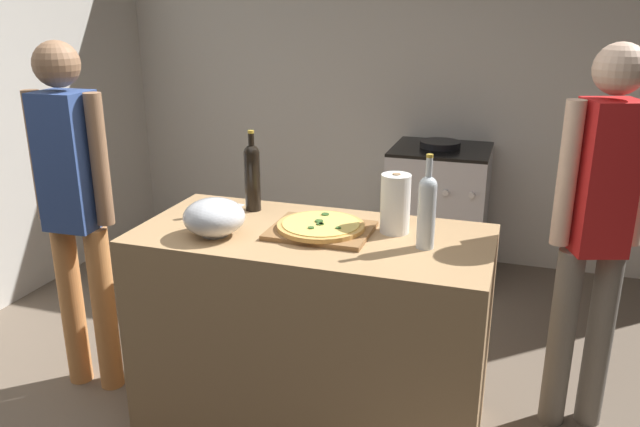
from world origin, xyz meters
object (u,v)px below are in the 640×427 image
Objects in this scene: pizza at (321,226)px; person_in_red at (597,222)px; paper_towel_roll at (395,204)px; wine_bottle_clear at (252,175)px; wine_bottle_green at (427,209)px; person_in_stripes at (74,200)px; stove at (438,212)px; mixing_bowl at (214,217)px.

pizza is 1.11m from person_in_red.
paper_towel_roll is (0.28, 0.10, 0.09)m from pizza.
person_in_red reaches higher than pizza.
wine_bottle_clear reaches higher than paper_towel_roll.
person_in_stripes reaches higher than wine_bottle_green.
wine_bottle_green reaches higher than stove.
wine_bottle_clear reaches higher than pizza.
wine_bottle_clear is (-0.80, 0.22, 0.01)m from wine_bottle_green.
person_in_stripes reaches higher than paper_towel_roll.
wine_bottle_green is at bearing -15.25° from wine_bottle_clear.
pizza is 0.22× the size of person_in_stripes.
mixing_bowl is at bearing -171.07° from wine_bottle_green.
stove is (0.62, 1.60, -0.61)m from wine_bottle_clear.
wine_bottle_clear is at bearing 164.75° from wine_bottle_green.
person_in_red is (1.43, 0.17, -0.12)m from wine_bottle_clear.
wine_bottle_green reaches higher than pizza.
stove is at bearing 52.87° from person_in_stripes.
mixing_bowl reaches higher than stove.
pizza is at bearing -161.36° from person_in_red.
wine_bottle_clear is 1.82m from stove.
mixing_bowl is 1.01× the size of paper_towel_roll.
wine_bottle_clear is 0.39× the size of stove.
wine_bottle_clear is (-0.38, 0.19, 0.13)m from pizza.
wine_bottle_green is at bearing -148.55° from person_in_red.
stove is 1.72m from person_in_red.
person_in_red is at bearing 19.56° from mixing_bowl.
paper_towel_roll is 0.26× the size of stove.
person_in_red is at bearing 18.07° from paper_towel_roll.
pizza is 1.15m from person_in_stripes.
stove is 0.57× the size of person_in_stripes.
person_in_red is (1.45, 0.51, -0.03)m from mixing_bowl.
stove is 0.57× the size of person_in_red.
mixing_bowl is at bearing -8.16° from person_in_stripes.
wine_bottle_green is at bearing -84.24° from stove.
stove is (-0.18, 1.81, -0.60)m from wine_bottle_green.
pizza is 0.38× the size of stove.
person_in_red reaches higher than stove.
person_in_red is (0.81, -1.43, 0.49)m from stove.
wine_bottle_clear reaches higher than stove.
mixing_bowl is at bearing -92.08° from wine_bottle_clear.
person_in_stripes reaches higher than stove.
paper_towel_roll reaches higher than mixing_bowl.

